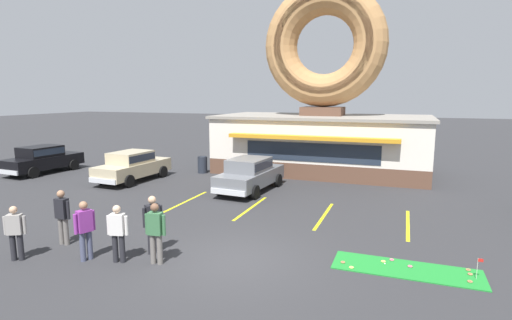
{
  "coord_description": "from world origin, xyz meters",
  "views": [
    {
      "loc": [
        4.31,
        -9.67,
        4.55
      ],
      "look_at": [
        -1.17,
        5.0,
        2.0
      ],
      "focal_mm": 28.0,
      "sensor_mm": 36.0,
      "label": 1
    }
  ],
  "objects_px": {
    "pedestrian_leather_jacket_man": "(15,231)",
    "pedestrian_blue_sweater_man": "(62,214)",
    "trash_bin": "(202,165)",
    "car_champagne": "(132,165)",
    "pedestrian_clipboard_woman": "(85,228)",
    "golf_ball": "(385,264)",
    "pedestrian_crossing_woman": "(118,231)",
    "pedestrian_beanie_man": "(156,230)",
    "car_black": "(43,158)",
    "putting_flag_pin": "(479,264)",
    "car_grey": "(250,173)",
    "pedestrian_hooded_kid": "(153,222)"
  },
  "relations": [
    {
      "from": "pedestrian_leather_jacket_man",
      "to": "pedestrian_blue_sweater_man",
      "type": "bearing_deg",
      "value": 79.21
    },
    {
      "from": "trash_bin",
      "to": "car_champagne",
      "type": "bearing_deg",
      "value": -126.19
    },
    {
      "from": "pedestrian_clipboard_woman",
      "to": "trash_bin",
      "type": "distance_m",
      "value": 12.78
    },
    {
      "from": "golf_ball",
      "to": "pedestrian_crossing_woman",
      "type": "height_order",
      "value": "pedestrian_crossing_woman"
    },
    {
      "from": "car_champagne",
      "to": "pedestrian_beanie_man",
      "type": "distance_m",
      "value": 11.35
    },
    {
      "from": "car_black",
      "to": "pedestrian_blue_sweater_man",
      "type": "bearing_deg",
      "value": -39.28
    },
    {
      "from": "car_champagne",
      "to": "car_black",
      "type": "bearing_deg",
      "value": 179.83
    },
    {
      "from": "golf_ball",
      "to": "pedestrian_beanie_man",
      "type": "xyz_separation_m",
      "value": [
        -5.85,
        -2.05,
        0.89
      ]
    },
    {
      "from": "car_champagne",
      "to": "pedestrian_beanie_man",
      "type": "height_order",
      "value": "pedestrian_beanie_man"
    },
    {
      "from": "pedestrian_leather_jacket_man",
      "to": "trash_bin",
      "type": "distance_m",
      "value": 13.16
    },
    {
      "from": "pedestrian_blue_sweater_man",
      "to": "car_black",
      "type": "bearing_deg",
      "value": 140.72
    },
    {
      "from": "car_black",
      "to": "trash_bin",
      "type": "distance_m",
      "value": 9.45
    },
    {
      "from": "putting_flag_pin",
      "to": "car_grey",
      "type": "height_order",
      "value": "car_grey"
    },
    {
      "from": "car_grey",
      "to": "pedestrian_leather_jacket_man",
      "type": "xyz_separation_m",
      "value": [
        -3.09,
        -9.87,
        -0.02
      ]
    },
    {
      "from": "pedestrian_clipboard_woman",
      "to": "pedestrian_beanie_man",
      "type": "height_order",
      "value": "pedestrian_beanie_man"
    },
    {
      "from": "putting_flag_pin",
      "to": "pedestrian_crossing_woman",
      "type": "relative_size",
      "value": 0.34
    },
    {
      "from": "putting_flag_pin",
      "to": "pedestrian_beanie_man",
      "type": "distance_m",
      "value": 8.3
    },
    {
      "from": "trash_bin",
      "to": "putting_flag_pin",
      "type": "bearing_deg",
      "value": -37.54
    },
    {
      "from": "car_champagne",
      "to": "pedestrian_crossing_woman",
      "type": "distance_m",
      "value": 10.93
    },
    {
      "from": "car_grey",
      "to": "pedestrian_beanie_man",
      "type": "bearing_deg",
      "value": -85.57
    },
    {
      "from": "pedestrian_blue_sweater_man",
      "to": "putting_flag_pin",
      "type": "bearing_deg",
      "value": 8.47
    },
    {
      "from": "golf_ball",
      "to": "car_champagne",
      "type": "distance_m",
      "value": 14.79
    },
    {
      "from": "car_black",
      "to": "pedestrian_beanie_man",
      "type": "xyz_separation_m",
      "value": [
        13.8,
        -8.64,
        0.07
      ]
    },
    {
      "from": "putting_flag_pin",
      "to": "pedestrian_beanie_man",
      "type": "height_order",
      "value": "pedestrian_beanie_man"
    },
    {
      "from": "car_grey",
      "to": "pedestrian_leather_jacket_man",
      "type": "height_order",
      "value": "car_grey"
    },
    {
      "from": "pedestrian_beanie_man",
      "to": "pedestrian_crossing_woman",
      "type": "xyz_separation_m",
      "value": [
        -1.03,
        -0.27,
        -0.05
      ]
    },
    {
      "from": "pedestrian_crossing_woman",
      "to": "pedestrian_hooded_kid",
      "type": "bearing_deg",
      "value": 59.0
    },
    {
      "from": "pedestrian_blue_sweater_man",
      "to": "pedestrian_leather_jacket_man",
      "type": "bearing_deg",
      "value": -100.79
    },
    {
      "from": "pedestrian_blue_sweater_man",
      "to": "car_grey",
      "type": "bearing_deg",
      "value": 71.58
    },
    {
      "from": "pedestrian_blue_sweater_man",
      "to": "pedestrian_hooded_kid",
      "type": "distance_m",
      "value": 3.02
    },
    {
      "from": "putting_flag_pin",
      "to": "pedestrian_blue_sweater_man",
      "type": "relative_size",
      "value": 0.32
    },
    {
      "from": "putting_flag_pin",
      "to": "trash_bin",
      "type": "height_order",
      "value": "trash_bin"
    },
    {
      "from": "pedestrian_leather_jacket_man",
      "to": "pedestrian_beanie_man",
      "type": "bearing_deg",
      "value": 17.09
    },
    {
      "from": "pedestrian_blue_sweater_man",
      "to": "pedestrian_clipboard_woman",
      "type": "bearing_deg",
      "value": -24.46
    },
    {
      "from": "golf_ball",
      "to": "pedestrian_clipboard_woman",
      "type": "relative_size",
      "value": 0.02
    },
    {
      "from": "putting_flag_pin",
      "to": "car_black",
      "type": "xyz_separation_m",
      "value": [
        -21.85,
        6.7,
        0.43
      ]
    },
    {
      "from": "pedestrian_blue_sweater_man",
      "to": "pedestrian_hooded_kid",
      "type": "height_order",
      "value": "same"
    },
    {
      "from": "golf_ball",
      "to": "pedestrian_crossing_woman",
      "type": "bearing_deg",
      "value": -161.32
    },
    {
      "from": "car_black",
      "to": "pedestrian_hooded_kid",
      "type": "relative_size",
      "value": 2.72
    },
    {
      "from": "pedestrian_hooded_kid",
      "to": "pedestrian_leather_jacket_man",
      "type": "distance_m",
      "value": 3.71
    },
    {
      "from": "putting_flag_pin",
      "to": "car_champagne",
      "type": "distance_m",
      "value": 16.82
    },
    {
      "from": "car_champagne",
      "to": "pedestrian_leather_jacket_man",
      "type": "bearing_deg",
      "value": -69.71
    },
    {
      "from": "car_grey",
      "to": "pedestrian_hooded_kid",
      "type": "xyz_separation_m",
      "value": [
        0.17,
        -8.11,
        0.08
      ]
    },
    {
      "from": "golf_ball",
      "to": "trash_bin",
      "type": "height_order",
      "value": "trash_bin"
    },
    {
      "from": "putting_flag_pin",
      "to": "car_champagne",
      "type": "height_order",
      "value": "car_champagne"
    },
    {
      "from": "golf_ball",
      "to": "pedestrian_hooded_kid",
      "type": "bearing_deg",
      "value": -167.12
    },
    {
      "from": "car_champagne",
      "to": "putting_flag_pin",
      "type": "bearing_deg",
      "value": -23.39
    },
    {
      "from": "pedestrian_beanie_man",
      "to": "pedestrian_crossing_woman",
      "type": "bearing_deg",
      "value": -165.19
    },
    {
      "from": "putting_flag_pin",
      "to": "car_grey",
      "type": "distance_m",
      "value": 11.05
    },
    {
      "from": "car_grey",
      "to": "pedestrian_hooded_kid",
      "type": "height_order",
      "value": "pedestrian_hooded_kid"
    }
  ]
}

